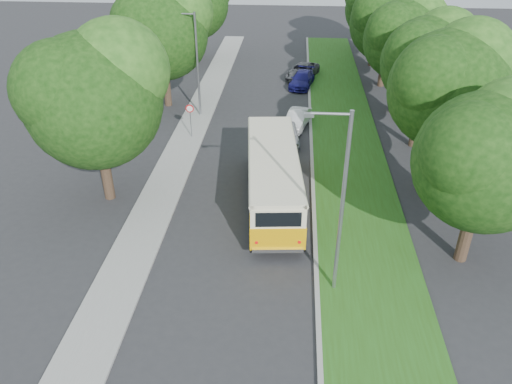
# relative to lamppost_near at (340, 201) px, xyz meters

# --- Properties ---
(ground) EXTENTS (120.00, 120.00, 0.00)m
(ground) POSITION_rel_lamppost_near_xyz_m (-4.21, 2.50, -4.37)
(ground) COLOR #2B2B2E
(ground) RESTS_ON ground
(curb) EXTENTS (0.20, 70.00, 0.15)m
(curb) POSITION_rel_lamppost_near_xyz_m (-0.61, 7.50, -4.29)
(curb) COLOR gray
(curb) RESTS_ON ground
(grass_verge) EXTENTS (4.50, 70.00, 0.13)m
(grass_verge) POSITION_rel_lamppost_near_xyz_m (1.74, 7.50, -4.30)
(grass_verge) COLOR #295216
(grass_verge) RESTS_ON ground
(sidewalk) EXTENTS (2.20, 70.00, 0.12)m
(sidewalk) POSITION_rel_lamppost_near_xyz_m (-9.01, 7.50, -4.31)
(sidewalk) COLOR gray
(sidewalk) RESTS_ON ground
(treeline) EXTENTS (24.27, 41.91, 9.46)m
(treeline) POSITION_rel_lamppost_near_xyz_m (-1.06, 20.49, 1.56)
(treeline) COLOR #332319
(treeline) RESTS_ON ground
(lamppost_near) EXTENTS (1.71, 0.16, 8.00)m
(lamppost_near) POSITION_rel_lamppost_near_xyz_m (0.00, 0.00, 0.00)
(lamppost_near) COLOR gray
(lamppost_near) RESTS_ON ground
(lamppost_far) EXTENTS (1.71, 0.16, 7.50)m
(lamppost_far) POSITION_rel_lamppost_near_xyz_m (-8.91, 18.50, -0.25)
(lamppost_far) COLOR gray
(lamppost_far) RESTS_ON ground
(warning_sign) EXTENTS (0.56, 0.10, 2.50)m
(warning_sign) POSITION_rel_lamppost_near_xyz_m (-8.71, 14.48, -2.66)
(warning_sign) COLOR gray
(warning_sign) RESTS_ON ground
(vintage_bus) EXTENTS (3.54, 10.30, 3.00)m
(vintage_bus) POSITION_rel_lamppost_near_xyz_m (-2.81, 6.65, -2.87)
(vintage_bus) COLOR #F5AD07
(vintage_bus) RESTS_ON ground
(car_silver) EXTENTS (1.71, 3.69, 1.23)m
(car_silver) POSITION_rel_lamppost_near_xyz_m (-2.17, 14.46, -3.76)
(car_silver) COLOR #B4B4B9
(car_silver) RESTS_ON ground
(car_white) EXTENTS (2.15, 3.91, 1.22)m
(car_white) POSITION_rel_lamppost_near_xyz_m (-1.59, 16.91, -3.76)
(car_white) COLOR silver
(car_white) RESTS_ON ground
(car_blue) EXTENTS (2.49, 4.48, 1.23)m
(car_blue) POSITION_rel_lamppost_near_xyz_m (-1.23, 25.88, -3.75)
(car_blue) COLOR navy
(car_blue) RESTS_ON ground
(car_grey) EXTENTS (3.48, 4.92, 1.24)m
(car_grey) POSITION_rel_lamppost_near_xyz_m (-1.21, 28.20, -3.75)
(car_grey) COLOR #53545A
(car_grey) RESTS_ON ground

